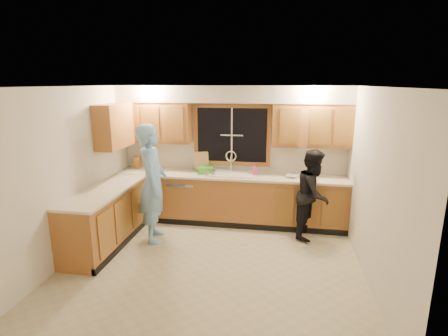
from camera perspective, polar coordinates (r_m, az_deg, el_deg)
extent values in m
plane|color=#B3A989|center=(5.24, -1.91, -15.33)|extent=(4.20, 4.20, 0.00)
plane|color=silver|center=(4.58, -2.16, 13.15)|extent=(4.20, 4.20, 0.00)
plane|color=silver|center=(6.58, 1.28, 2.38)|extent=(4.20, 0.00, 4.20)
plane|color=silver|center=(5.57, -23.73, -0.92)|extent=(0.00, 3.80, 3.80)
plane|color=silver|center=(4.82, 23.30, -3.03)|extent=(0.00, 3.80, 3.80)
cube|color=#AB6A31|center=(6.51, 0.86, -5.14)|extent=(4.20, 0.60, 0.88)
cube|color=#AB6A31|center=(5.94, -18.69, -7.80)|extent=(0.60, 1.90, 0.88)
cube|color=beige|center=(6.36, 0.85, -1.26)|extent=(4.20, 0.63, 0.04)
cube|color=beige|center=(5.78, -18.90, -3.56)|extent=(0.63, 1.90, 0.04)
cube|color=#AB6A31|center=(6.69, -11.17, 7.30)|extent=(1.35, 0.33, 0.75)
cube|color=#AB6A31|center=(6.28, 14.14, 6.74)|extent=(1.35, 0.33, 0.75)
cube|color=#AB6A31|center=(6.34, -17.48, 6.58)|extent=(0.33, 0.90, 0.75)
cube|color=beige|center=(6.28, 1.10, 11.95)|extent=(4.20, 0.35, 0.30)
cube|color=black|center=(6.52, 1.29, 5.39)|extent=(1.30, 0.01, 1.00)
cube|color=#AB6A31|center=(6.45, 1.30, 10.08)|extent=(1.44, 0.03, 0.07)
cube|color=#AB6A31|center=(6.61, 1.25, 0.78)|extent=(1.44, 0.03, 0.07)
cube|color=#AB6A31|center=(6.64, -4.61, 5.51)|extent=(0.07, 0.03, 1.00)
cube|color=#AB6A31|center=(6.45, 7.33, 5.19)|extent=(0.07, 0.03, 1.00)
cube|color=white|center=(6.37, 0.87, -0.97)|extent=(0.86, 0.52, 0.03)
cube|color=white|center=(6.42, -0.98, -1.66)|extent=(0.38, 0.42, 0.18)
cube|color=white|center=(6.36, 2.74, -1.83)|extent=(0.38, 0.42, 0.18)
cylinder|color=silver|center=(6.52, 1.14, 0.75)|extent=(0.04, 0.04, 0.28)
torus|color=silver|center=(6.49, 1.15, 1.95)|extent=(0.21, 0.03, 0.21)
cube|color=silver|center=(6.68, -6.41, -4.99)|extent=(0.60, 0.56, 0.82)
cube|color=silver|center=(5.48, -21.50, -9.76)|extent=(0.58, 0.75, 0.90)
imported|color=#7DB6ED|center=(5.76, -11.55, -2.48)|extent=(0.64, 0.80, 1.93)
imported|color=black|center=(6.00, 14.38, -4.14)|extent=(0.78, 0.87, 1.50)
cube|color=#9B662B|center=(7.00, -13.95, 0.88)|extent=(0.14, 0.12, 0.23)
cube|color=tan|center=(6.64, -3.69, 1.12)|extent=(0.28, 0.18, 0.35)
cube|color=green|center=(6.44, -3.05, -0.31)|extent=(0.32, 0.30, 0.13)
imported|color=#D65183|center=(6.35, 4.97, -0.19)|extent=(0.10, 0.10, 0.21)
imported|color=silver|center=(6.27, 11.07, -1.31)|extent=(0.26, 0.26, 0.05)
cylinder|color=beige|center=(6.21, -2.86, -0.90)|extent=(0.07, 0.07, 0.12)
cylinder|color=beige|center=(6.21, -1.74, -0.89)|extent=(0.07, 0.07, 0.12)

